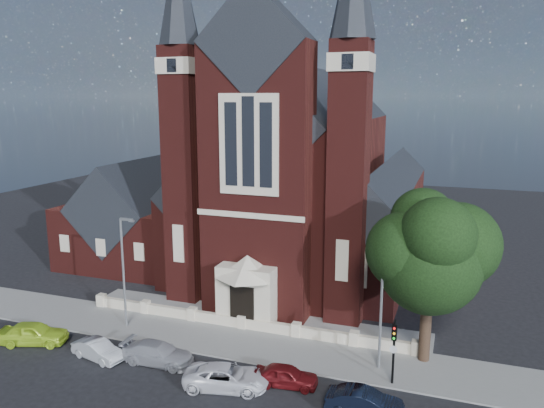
% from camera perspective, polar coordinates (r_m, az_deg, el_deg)
% --- Properties ---
extents(ground, '(120.00, 120.00, 0.00)m').
position_cam_1_polar(ground, '(46.22, 0.95, -9.12)').
color(ground, black).
rests_on(ground, ground).
extents(pavement_strip, '(60.00, 5.00, 0.12)m').
position_cam_1_polar(pavement_strip, '(37.23, -4.41, -14.47)').
color(pavement_strip, slate).
rests_on(pavement_strip, ground).
extents(forecourt_paving, '(26.00, 3.00, 0.14)m').
position_cam_1_polar(forecourt_paving, '(40.57, -2.07, -12.17)').
color(forecourt_paving, slate).
rests_on(forecourt_paving, ground).
extents(forecourt_wall, '(24.00, 0.40, 0.90)m').
position_cam_1_polar(forecourt_wall, '(38.88, -3.18, -13.27)').
color(forecourt_wall, beige).
rests_on(forecourt_wall, ground).
extents(church, '(20.01, 34.90, 29.20)m').
position_cam_1_polar(church, '(51.48, 3.82, 2.44)').
color(church, '#491713').
rests_on(church, ground).
extents(parish_hall, '(12.00, 12.20, 10.24)m').
position_cam_1_polar(parish_hall, '(54.54, -14.13, -1.85)').
color(parish_hall, '#491713').
rests_on(parish_hall, ground).
extents(street_tree, '(6.40, 6.60, 10.70)m').
position_cam_1_polar(street_tree, '(33.06, 16.77, -5.39)').
color(street_tree, black).
rests_on(street_tree, ground).
extents(street_lamp_left, '(1.16, 0.22, 8.09)m').
position_cam_1_polar(street_lamp_left, '(38.84, -15.62, -6.45)').
color(street_lamp_left, gray).
rests_on(street_lamp_left, ground).
extents(street_lamp_right, '(1.16, 0.22, 8.09)m').
position_cam_1_polar(street_lamp_right, '(32.40, 11.86, -9.90)').
color(street_lamp_right, gray).
rests_on(street_lamp_right, ground).
extents(traffic_signal, '(0.28, 0.42, 4.00)m').
position_cam_1_polar(traffic_signal, '(31.67, 12.98, -14.45)').
color(traffic_signal, black).
rests_on(traffic_signal, ground).
extents(car_lime_van, '(4.77, 3.10, 1.51)m').
position_cam_1_polar(car_lime_van, '(39.77, -24.27, -12.56)').
color(car_lime_van, '#B3DB2B').
rests_on(car_lime_van, ground).
extents(car_silver_a, '(3.88, 2.04, 1.21)m').
position_cam_1_polar(car_silver_a, '(36.32, -18.21, -14.69)').
color(car_silver_a, '#ABB0B3').
rests_on(car_silver_a, ground).
extents(car_silver_b, '(4.64, 1.94, 1.34)m').
position_cam_1_polar(car_silver_b, '(34.81, -12.16, -15.43)').
color(car_silver_b, '#A5A6AD').
rests_on(car_silver_b, ground).
extents(car_white_suv, '(5.21, 3.24, 1.35)m').
position_cam_1_polar(car_white_suv, '(31.70, -4.93, -18.06)').
color(car_white_suv, white).
rests_on(car_white_suv, ground).
extents(car_dark_red, '(3.84, 1.91, 1.26)m').
position_cam_1_polar(car_dark_red, '(31.83, 1.52, -17.97)').
color(car_dark_red, maroon).
rests_on(car_dark_red, ground).
extents(car_navy, '(4.11, 1.60, 1.33)m').
position_cam_1_polar(car_navy, '(29.83, 9.92, -20.27)').
color(car_navy, black).
rests_on(car_navy, ground).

